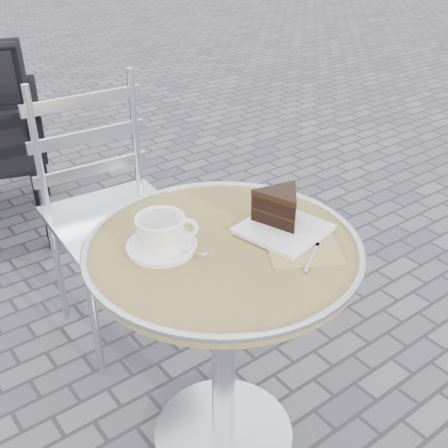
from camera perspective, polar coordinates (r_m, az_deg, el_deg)
ground at (r=1.93m, az=-0.06°, el=-20.75°), size 80.00×80.00×0.00m
cafe_table at (r=1.53m, az=-0.07°, el=-7.33°), size 0.72×0.72×0.74m
cappuccino_set at (r=1.41m, az=-6.32°, el=-1.13°), size 0.18×0.20×0.09m
cake_plate_set at (r=1.49m, az=5.88°, el=1.25°), size 0.25×0.34×0.11m
bistro_chair at (r=2.09m, az=-12.38°, el=4.13°), size 0.47×0.47×0.97m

